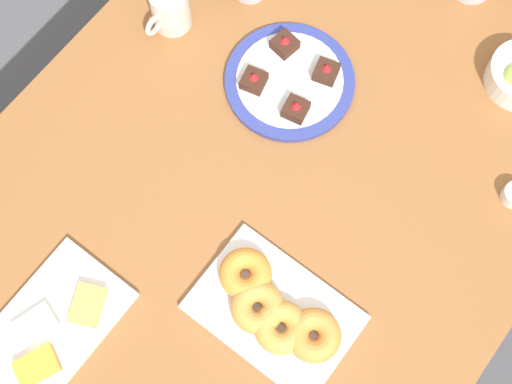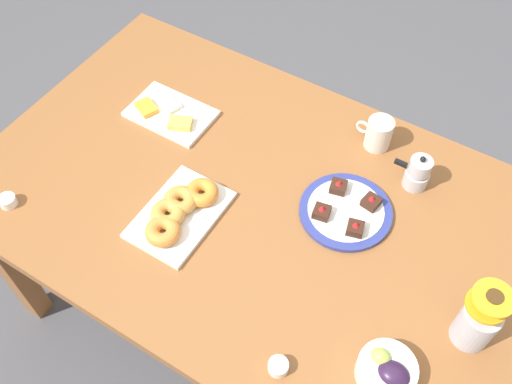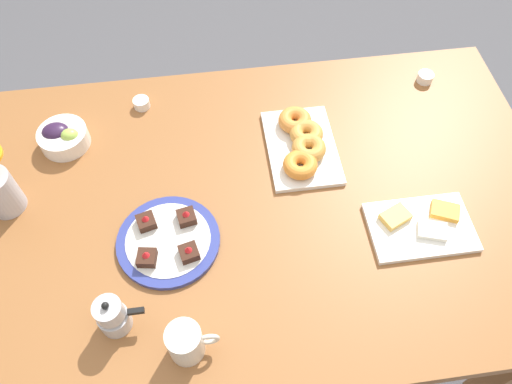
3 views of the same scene
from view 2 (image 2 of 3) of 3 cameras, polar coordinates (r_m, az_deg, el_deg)
name	(u,v)px [view 2 (image 2 of 3)]	position (r m, az deg, el deg)	size (l,w,h in m)	color
ground_plane	(256,312)	(2.24, 0.00, -11.88)	(6.00, 6.00, 0.00)	#4C4C51
dining_table	(256,217)	(1.66, 0.00, -2.55)	(1.60, 1.00, 0.74)	brown
coffee_mug	(378,133)	(1.72, 12.14, 5.77)	(0.11, 0.08, 0.10)	beige
grape_bowl	(387,371)	(1.37, 12.97, -17.02)	(0.14, 0.14, 0.07)	white
cheese_platter	(170,113)	(1.81, -8.61, 7.78)	(0.26, 0.17, 0.03)	white
croissant_platter	(179,211)	(1.56, -7.72, -1.93)	(0.19, 0.28, 0.05)	white
jam_cup_honey	(278,366)	(1.36, 2.24, -17.02)	(0.05, 0.05, 0.03)	white
jam_cup_berry	(8,201)	(1.72, -23.60, -0.80)	(0.05, 0.05, 0.03)	white
dessert_plate	(346,211)	(1.58, 8.96, -1.85)	(0.26, 0.26, 0.05)	navy
flower_vase	(477,322)	(1.42, 21.27, -12.03)	(0.10, 0.11, 0.24)	#B2B2BC
moka_pot	(418,173)	(1.65, 15.85, 1.82)	(0.11, 0.07, 0.12)	#B7B7BC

